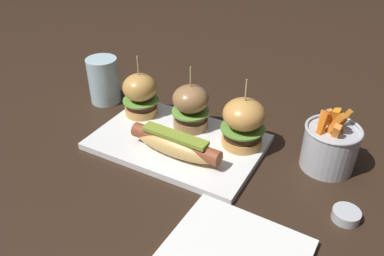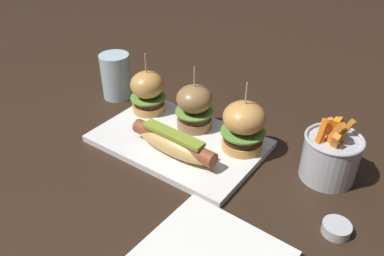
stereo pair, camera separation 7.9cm
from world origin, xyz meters
The scene contains 9 objects.
ground_plane centered at (0.00, 0.00, 0.00)m, with size 3.00×3.00×0.00m, color black.
platter_main centered at (0.00, 0.00, 0.01)m, with size 0.35×0.23×0.01m, color white.
hot_dog centered at (0.02, -0.05, 0.04)m, with size 0.20×0.06×0.05m.
slider_left centered at (-0.13, 0.05, 0.06)m, with size 0.08×0.08×0.14m.
slider_center centered at (0.00, 0.06, 0.06)m, with size 0.08×0.08×0.14m.
slider_right centered at (0.13, 0.05, 0.07)m, with size 0.09×0.09×0.15m.
fries_bucket centered at (0.29, 0.08, 0.05)m, with size 0.11×0.11×0.13m.
sauce_ramekin centered at (0.36, -0.05, 0.01)m, with size 0.05×0.05×0.02m.
water_glass centered at (-0.26, 0.08, 0.06)m, with size 0.08×0.08×0.11m, color silver.
Camera 1 is at (0.35, -0.58, 0.49)m, focal length 36.27 mm.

